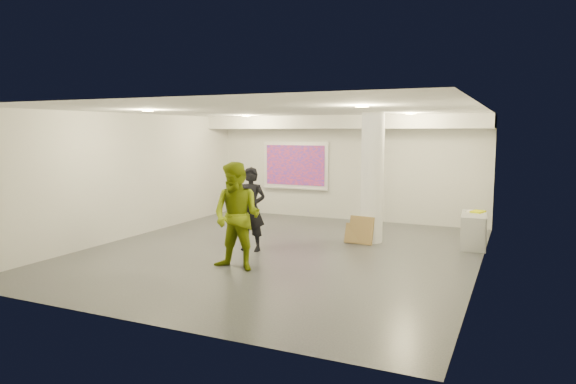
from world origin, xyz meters
The scene contains 20 objects.
floor centered at (0.00, 0.00, 0.00)m, with size 8.00×9.00×0.01m, color #34363B.
ceiling centered at (0.00, 0.00, 3.00)m, with size 8.00×9.00×0.01m, color white.
wall_back centered at (0.00, 4.50, 1.50)m, with size 8.00×0.01×3.00m, color silver.
wall_front centered at (0.00, -4.50, 1.50)m, with size 8.00×0.01×3.00m, color silver.
wall_left centered at (-4.00, 0.00, 1.50)m, with size 0.01×9.00×3.00m, color silver.
wall_right centered at (4.00, 0.00, 1.50)m, with size 0.01×9.00×3.00m, color silver.
soffit_band centered at (0.00, 3.95, 2.82)m, with size 8.00×1.10×0.36m, color silver.
downlight_nw centered at (-2.20, 2.50, 2.98)m, with size 0.22×0.22×0.02m, color #FFDD89.
downlight_ne centered at (2.20, 2.50, 2.98)m, with size 0.22×0.22×0.02m, color #FFDD89.
downlight_sw centered at (-2.20, -1.50, 2.98)m, with size 0.22×0.22×0.02m, color #FFDD89.
downlight_se centered at (2.20, -1.50, 2.98)m, with size 0.22×0.22×0.02m, color #FFDD89.
column centered at (1.50, 1.80, 1.50)m, with size 0.52×0.52×3.00m, color white.
projection_screen centered at (-1.60, 4.45, 1.53)m, with size 2.10×0.13×1.42m.
credenza centered at (3.72, 2.27, 0.37)m, with size 0.53×1.27×0.74m, color #94979A.
papers_stack centered at (3.66, 2.56, 0.75)m, with size 0.25×0.32×0.02m, color white.
postit_pad centered at (3.78, 2.53, 0.76)m, with size 0.25×0.34×0.03m, color #D8E400.
cardboard_back centered at (1.35, 1.48, 0.32)m, with size 0.59×0.05×0.64m, color olive.
cardboard_front centered at (1.18, 1.49, 0.23)m, with size 0.43×0.04×0.47m, color olive.
woman centered at (-0.64, -0.13, 0.90)m, with size 0.66×0.43×1.81m, color black.
man centered at (-0.12, -1.61, 1.01)m, with size 0.98×0.76×2.01m, color olive.
Camera 1 is at (4.62, -9.73, 2.58)m, focal length 32.00 mm.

